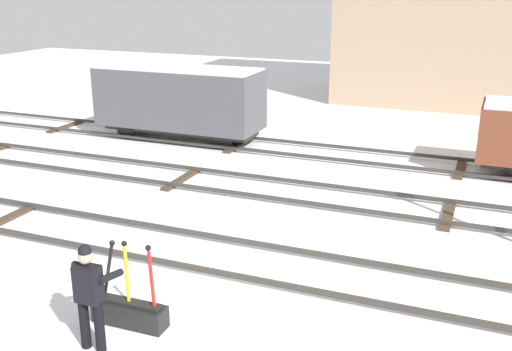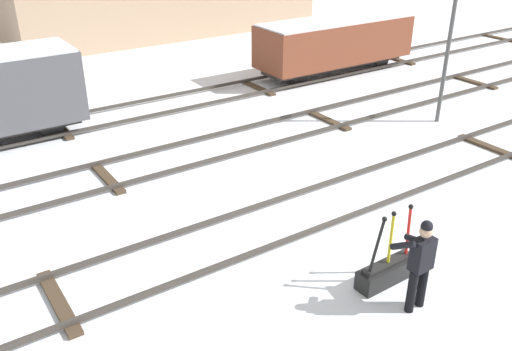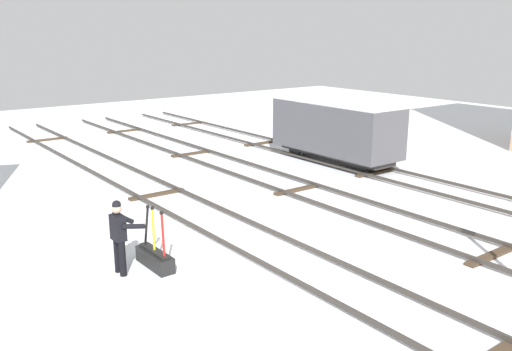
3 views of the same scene
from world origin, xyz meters
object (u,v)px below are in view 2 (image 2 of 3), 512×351
freight_car_back_track (335,42)px  rail_worker (420,260)px  signal_post (451,32)px  switch_lever_frame (387,270)px

freight_car_back_track → rail_worker: bearing=-124.8°
rail_worker → signal_post: size_ratio=0.38×
freight_car_back_track → switch_lever_frame: bearing=-126.2°
signal_post → freight_car_back_track: signal_post is taller
signal_post → freight_car_back_track: bearing=82.6°
rail_worker → signal_post: 9.30m
rail_worker → freight_car_back_track: (7.99, 11.31, 0.26)m
switch_lever_frame → freight_car_back_track: (7.86, 10.56, 0.97)m
switch_lever_frame → freight_car_back_track: 13.19m
switch_lever_frame → rail_worker: bearing=-100.9°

